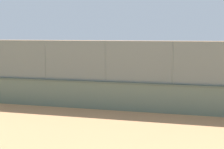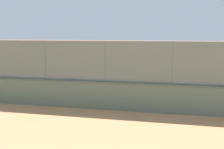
{
  "view_description": "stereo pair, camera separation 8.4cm",
  "coord_description": "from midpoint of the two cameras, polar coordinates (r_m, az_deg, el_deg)",
  "views": [
    {
      "loc": [
        -6.77,
        25.66,
        3.63
      ],
      "look_at": [
        -2.51,
        9.03,
        1.34
      ],
      "focal_mm": 49.62,
      "sensor_mm": 36.0,
      "label": 1
    },
    {
      "loc": [
        -6.85,
        25.64,
        3.63
      ],
      "look_at": [
        -2.51,
        9.03,
        1.34
      ],
      "focal_mm": 49.62,
      "sensor_mm": 36.0,
      "label": 2
    }
  ],
  "objects": [
    {
      "name": "ground_plane",
      "position": [
        26.79,
        -0.2,
        -0.2
      ],
      "size": [
        260.0,
        260.0,
        0.0
      ],
      "primitive_type": "plane",
      "color": "tan"
    },
    {
      "name": "player_baseline_waiting",
      "position": [
        16.57,
        10.62,
        -1.94
      ],
      "size": [
        0.91,
        1.0,
        1.57
      ],
      "color": "navy",
      "rests_on": "ground_plane"
    },
    {
      "name": "player_crossing_court",
      "position": [
        18.7,
        2.75,
        -0.59
      ],
      "size": [
        1.03,
        0.77,
        1.65
      ],
      "color": "#B2B2B2",
      "rests_on": "ground_plane"
    },
    {
      "name": "fence_panel_on_wall",
      "position": [
        16.53,
        -16.96,
        2.71
      ],
      "size": [
        28.2,
        0.23,
        1.93
      ],
      "color": "slate",
      "rests_on": "perimeter_wall"
    },
    {
      "name": "sports_ball",
      "position": [
        15.5,
        11.99,
        -0.58
      ],
      "size": [
        0.12,
        0.12,
        0.12
      ],
      "primitive_type": "sphere",
      "color": "#3399D8"
    },
    {
      "name": "perimeter_wall",
      "position": [
        16.73,
        -16.75,
        -2.88
      ],
      "size": [
        28.7,
        0.52,
        1.36
      ],
      "color": "slate",
      "rests_on": "ground_plane"
    }
  ]
}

